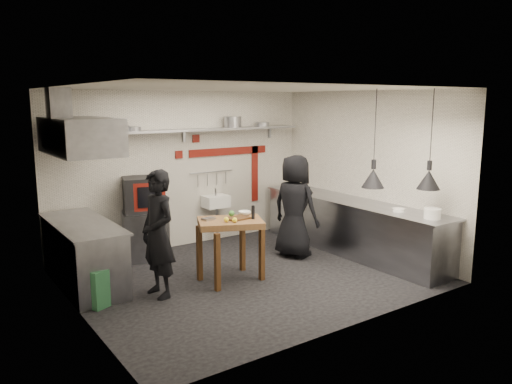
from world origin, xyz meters
TOP-DOWN VIEW (x-y plane):
  - floor at (0.00, 0.00)m, footprint 5.00×5.00m
  - ceiling at (0.00, 0.00)m, footprint 5.00×5.00m
  - wall_back at (0.00, 2.10)m, footprint 5.00×0.04m
  - wall_front at (0.00, -2.10)m, footprint 5.00×0.04m
  - wall_left at (-2.50, 0.00)m, footprint 0.04×4.20m
  - wall_right at (2.50, 0.00)m, footprint 0.04×4.20m
  - red_band_horiz at (0.95, 2.08)m, footprint 1.70×0.02m
  - red_band_vert at (1.55, 2.08)m, footprint 0.14×0.02m
  - red_tile_a at (0.25, 2.08)m, footprint 0.14×0.02m
  - red_tile_b at (-0.10, 2.08)m, footprint 0.14×0.02m
  - back_shelf at (0.00, 1.92)m, footprint 4.60×0.34m
  - shelf_bracket_left at (-1.90, 2.07)m, footprint 0.04×0.06m
  - shelf_bracket_mid at (0.00, 2.07)m, footprint 0.04×0.06m
  - shelf_bracket_right at (1.90, 2.07)m, footprint 0.04×0.06m
  - pan_far_left at (-1.19, 1.92)m, footprint 0.33×0.33m
  - pan_mid_left at (-0.99, 1.92)m, footprint 0.28×0.28m
  - stock_pot at (0.94, 1.92)m, footprint 0.41×0.41m
  - pan_right at (1.62, 1.92)m, footprint 0.30×0.30m
  - oven_stand at (-0.93, 1.74)m, footprint 0.86×0.81m
  - combi_oven at (-0.94, 1.80)m, footprint 0.72×0.70m
  - oven_door at (-0.92, 1.52)m, footprint 0.50×0.17m
  - oven_glass at (-0.93, 1.49)m, footprint 0.38×0.12m
  - hand_sink at (0.55, 1.92)m, footprint 0.46×0.34m
  - sink_tap at (0.55, 1.92)m, footprint 0.03×0.03m
  - sink_drain at (0.55, 1.88)m, footprint 0.06×0.06m
  - utensil_rail at (0.55, 2.06)m, footprint 0.90×0.02m
  - counter_right at (2.15, 0.00)m, footprint 0.70×3.80m
  - counter_right_top at (2.15, 0.00)m, footprint 0.76×3.90m
  - plate_stack at (2.12, -1.64)m, footprint 0.26×0.26m
  - small_bowl_right at (2.10, -1.05)m, footprint 0.22×0.22m
  - counter_left at (-2.15, 1.05)m, footprint 0.70×1.90m
  - counter_left_top at (-2.15, 1.05)m, footprint 0.76×2.00m
  - extractor_hood at (-2.10, 1.05)m, footprint 0.78×1.60m
  - hood_duct at (-2.35, 1.05)m, footprint 0.28×0.28m
  - green_bin at (-2.22, 0.22)m, footprint 0.43×0.43m
  - prep_table at (-0.31, 0.03)m, footprint 1.10×0.96m
  - cutting_board at (-0.20, -0.01)m, footprint 0.34×0.26m
  - pepper_mill at (-0.01, -0.12)m, footprint 0.05×0.05m
  - lemon_a at (-0.44, -0.07)m, footprint 0.09×0.09m
  - lemon_b at (-0.35, -0.16)m, footprint 0.09×0.09m
  - veg_ball at (-0.20, 0.17)m, footprint 0.09×0.09m
  - steel_tray at (-0.58, 0.20)m, footprint 0.21×0.16m
  - bowl at (0.03, 0.16)m, footprint 0.20×0.20m
  - heat_lamp_near at (1.62, -0.93)m, footprint 0.35×0.35m
  - heat_lamp_far at (2.15, -1.52)m, footprint 0.41×0.41m
  - chef_left at (-1.42, 0.07)m, footprint 0.48×0.68m
  - chef_right at (1.21, 0.40)m, footprint 0.77×0.97m

SIDE VIEW (x-z plane):
  - floor at x=0.00m, z-range 0.00..0.00m
  - green_bin at x=-2.22m, z-range 0.00..0.50m
  - sink_drain at x=0.55m, z-range 0.01..0.67m
  - oven_stand at x=-0.93m, z-range 0.00..0.80m
  - counter_right at x=2.15m, z-range 0.00..0.90m
  - counter_left at x=-2.15m, z-range 0.00..0.90m
  - prep_table at x=-0.31m, z-range 0.00..0.92m
  - hand_sink at x=0.55m, z-range 0.67..0.89m
  - chef_left at x=-1.42m, z-range 0.00..1.73m
  - chef_right at x=1.21m, z-range 0.00..1.74m
  - counter_right_top at x=2.15m, z-range 0.90..0.93m
  - counter_left_top at x=-2.15m, z-range 0.90..0.93m
  - cutting_board at x=-0.20m, z-range 0.92..0.94m
  - steel_tray at x=-0.58m, z-range 0.92..0.95m
  - bowl at x=0.03m, z-range 0.92..0.98m
  - small_bowl_right at x=2.10m, z-range 0.93..0.98m
  - lemon_b at x=-0.35m, z-range 0.92..0.99m
  - sink_tap at x=0.55m, z-range 0.89..1.03m
  - lemon_a at x=-0.44m, z-range 0.92..1.00m
  - veg_ball at x=-0.20m, z-range 0.93..1.01m
  - plate_stack at x=2.12m, z-range 0.93..1.08m
  - pepper_mill at x=-0.01m, z-range 0.92..1.12m
  - combi_oven at x=-0.94m, z-range 0.80..1.38m
  - oven_door at x=-0.92m, z-range 0.86..1.32m
  - oven_glass at x=-0.93m, z-range 0.92..1.26m
  - red_band_vert at x=1.55m, z-range 0.65..1.75m
  - utensil_rail at x=0.55m, z-range 1.31..1.33m
  - wall_back at x=0.00m, z-range 0.00..2.80m
  - wall_front at x=0.00m, z-range 0.00..2.80m
  - wall_left at x=-2.50m, z-range 0.00..2.80m
  - wall_right at x=2.50m, z-range 0.00..2.80m
  - red_band_horiz at x=0.95m, z-range 1.61..1.75m
  - red_tile_b at x=-0.10m, z-range 1.61..1.75m
  - red_tile_a at x=0.25m, z-range 1.88..2.02m
  - shelf_bracket_left at x=-1.90m, z-range 1.90..2.14m
  - shelf_bracket_mid at x=0.00m, z-range 1.90..2.14m
  - shelf_bracket_right at x=1.90m, z-range 1.90..2.14m
  - heat_lamp_near at x=1.62m, z-range 1.34..2.80m
  - heat_lamp_far at x=2.15m, z-range 1.35..2.80m
  - back_shelf at x=0.00m, z-range 2.10..2.14m
  - extractor_hood at x=-2.10m, z-range 1.90..2.40m
  - pan_mid_left at x=-0.99m, z-range 2.14..2.21m
  - pan_right at x=1.62m, z-range 2.14..2.22m
  - pan_far_left at x=-1.19m, z-range 2.14..2.23m
  - stock_pot at x=0.94m, z-range 2.14..2.34m
  - hood_duct at x=-2.35m, z-range 2.30..2.80m
  - ceiling at x=0.00m, z-range 2.80..2.80m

